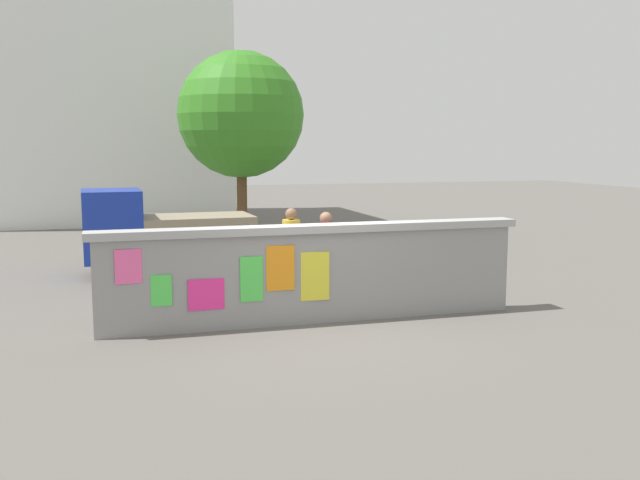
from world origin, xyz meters
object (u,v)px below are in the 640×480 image
Objects in this scene: auto_rickshaw_truck at (160,233)px; person_walking at (291,241)px; motorcycle at (413,267)px; bicycle_near at (338,258)px; person_bystander at (326,247)px; tree_roadside at (241,115)px.

person_walking is (2.24, -2.80, 0.09)m from auto_rickshaw_truck.
bicycle_near is at bearing 110.76° from motorcycle.
motorcycle is (4.51, -3.31, -0.44)m from auto_rickshaw_truck.
person_walking is 1.00× the size of person_bystander.
motorcycle is at bearing -36.29° from auto_rickshaw_truck.
auto_rickshaw_truck is at bearing 128.63° from person_walking.
motorcycle is at bearing -77.50° from tree_roadside.
motorcycle is 1.17× the size of person_bystander.
auto_rickshaw_truck is at bearing 143.71° from motorcycle.
bicycle_near is 2.82m from person_bystander.
person_bystander reaches higher than bicycle_near.
person_bystander is 8.99m from tree_roadside.
person_bystander is (-1.06, -2.53, 0.62)m from bicycle_near.
auto_rickshaw_truck is 2.25× the size of person_bystander.
auto_rickshaw_truck is 5.61m from motorcycle.
auto_rickshaw_truck reaches higher than motorcycle.
person_bystander is at bearing -90.38° from tree_roadside.
tree_roadside reaches higher than person_bystander.
tree_roadside is (0.06, 8.58, 2.66)m from person_bystander.
auto_rickshaw_truck is 1.92× the size of motorcycle.
tree_roadside is at bearing 86.57° from person_walking.
tree_roadside reaches higher than auto_rickshaw_truck.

